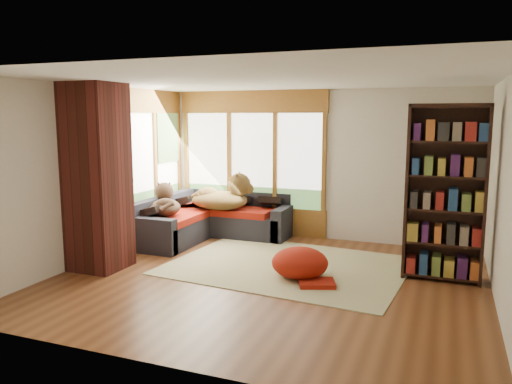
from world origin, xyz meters
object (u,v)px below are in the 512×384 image
Objects in this scene: area_rug at (288,265)px; dog_tan at (224,192)px; pouf at (300,262)px; sectional_sofa at (196,221)px; dog_brindle at (165,200)px; brick_chimney at (97,177)px; bookshelf at (445,194)px.

dog_tan is (-1.55, 1.20, 0.82)m from area_rug.
area_rug is 4.32× the size of pouf.
sectional_sofa is at bearing 147.95° from pouf.
sectional_sofa is 0.77m from dog_brindle.
brick_chimney is at bearing 140.15° from dog_brindle.
sectional_sofa is at bearing -170.97° from dog_tan.
brick_chimney reaches higher than bookshelf.
dog_tan reaches higher than pouf.
dog_tan reaches higher than sectional_sofa.
area_rug is at bearing -175.80° from bookshelf.
sectional_sofa is at bearing 153.32° from area_rug.
sectional_sofa is at bearing 77.71° from brick_chimney.
sectional_sofa is 4.27m from bookshelf.
brick_chimney reaches higher than pouf.
area_rug is at bearing -30.78° from sectional_sofa.
dog_tan is at bearing 67.69° from brick_chimney.
dog_tan is at bearing 163.93° from bookshelf.
sectional_sofa is 2.91× the size of pouf.
area_rug is 3.55× the size of dog_brindle.
pouf is (0.31, -0.44, 0.21)m from area_rug.
sectional_sofa is 0.67× the size of area_rug.
bookshelf is 3.04× the size of pouf.
brick_chimney is 2.82× the size of dog_brindle.
dog_tan is (-3.63, 1.04, -0.33)m from bookshelf.
brick_chimney is 1.60m from dog_brindle.
bookshelf is 2.50× the size of dog_brindle.
brick_chimney is 3.43× the size of pouf.
bookshelf is 2.03× the size of dog_tan.
bookshelf reaches higher than dog_tan.
area_rug is (2.47, 1.03, -1.29)m from brick_chimney.
area_rug is 2.89× the size of dog_tan.
bookshelf is at bearing 18.68° from pouf.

